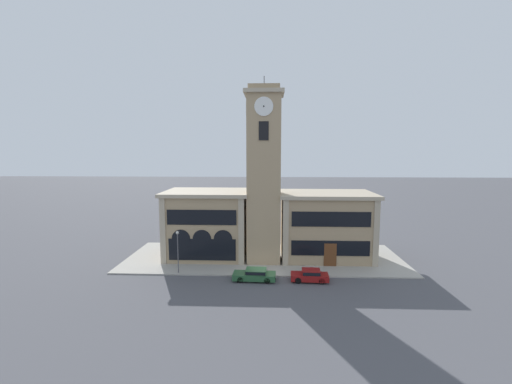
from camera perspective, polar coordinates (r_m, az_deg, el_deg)
ground_plane at (r=39.70m, az=1.13°, el=-13.94°), size 300.00×300.00×0.00m
sidewalk_kerb at (r=45.94m, az=1.31°, el=-10.92°), size 35.79×13.27×0.15m
clock_tower at (r=42.83m, az=1.32°, el=2.73°), size 4.81×4.81×23.11m
town_hall_left_wing at (r=46.27m, az=-8.08°, el=-5.23°), size 11.09×8.42×8.87m
town_hall_right_wing at (r=46.13m, az=11.53°, el=-5.43°), size 12.24×8.42×8.72m
parked_car_near at (r=38.43m, az=-0.19°, el=-13.57°), size 4.72×2.08×1.28m
parked_car_mid at (r=38.64m, az=8.99°, el=-13.53°), size 4.13×1.94×1.30m
street_lamp at (r=40.49m, az=-12.91°, el=-8.58°), size 0.36×0.36×4.89m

